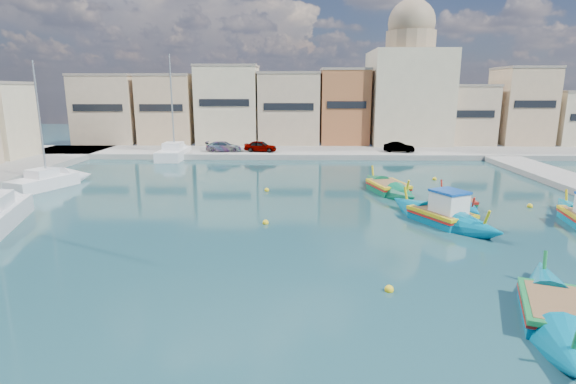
% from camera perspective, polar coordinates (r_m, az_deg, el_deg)
% --- Properties ---
extents(ground, '(160.00, 160.00, 0.00)m').
position_cam_1_polar(ground, '(23.20, 12.61, -6.76)').
color(ground, '#133639').
rests_on(ground, ground).
extents(north_quay, '(80.00, 8.00, 0.60)m').
position_cam_1_polar(north_quay, '(54.11, 6.10, 4.99)').
color(north_quay, gray).
rests_on(north_quay, ground).
extents(north_townhouses, '(83.20, 7.87, 10.19)m').
position_cam_1_polar(north_townhouses, '(61.87, 11.91, 10.15)').
color(north_townhouses, tan).
rests_on(north_townhouses, ground).
extents(church_block, '(10.00, 10.00, 19.10)m').
position_cam_1_polar(church_block, '(63.12, 14.99, 13.14)').
color(church_block, beige).
rests_on(church_block, ground).
extents(parked_cars, '(24.27, 2.08, 1.27)m').
position_cam_1_polar(parked_cars, '(52.36, -1.14, 5.80)').
color(parked_cars, '#4C1919').
rests_on(parked_cars, north_quay).
extents(luzzu_blue_cabin, '(6.00, 8.78, 3.12)m').
position_cam_1_polar(luzzu_blue_cabin, '(27.93, 18.95, -2.97)').
color(luzzu_blue_cabin, '#007399').
rests_on(luzzu_blue_cabin, ground).
extents(luzzu_cyan_mid, '(2.14, 7.59, 2.22)m').
position_cam_1_polar(luzzu_cyan_mid, '(32.27, 20.47, -1.27)').
color(luzzu_cyan_mid, '#0070A2').
rests_on(luzzu_cyan_mid, ground).
extents(luzzu_green, '(4.17, 8.81, 2.69)m').
position_cam_1_polar(luzzu_green, '(35.10, 12.60, 0.43)').
color(luzzu_green, '#0A6E47').
rests_on(luzzu_green, ground).
extents(luzzu_blue_south, '(4.99, 8.84, 2.52)m').
position_cam_1_polar(luzzu_blue_south, '(18.19, 30.76, -13.11)').
color(luzzu_blue_south, '#00749B').
rests_on(luzzu_blue_south, ground).
extents(yacht_north, '(2.68, 9.28, 12.37)m').
position_cam_1_polar(yacht_north, '(54.43, -13.78, 4.94)').
color(yacht_north, white).
rests_on(yacht_north, ground).
extents(yacht_midnorth, '(4.78, 7.79, 10.62)m').
position_cam_1_polar(yacht_midnorth, '(41.46, -26.96, 1.40)').
color(yacht_midnorth, white).
rests_on(yacht_midnorth, ground).
extents(yacht_mid, '(5.37, 10.34, 12.60)m').
position_cam_1_polar(yacht_mid, '(32.66, -32.42, -1.86)').
color(yacht_mid, white).
rests_on(yacht_mid, ground).
extents(mooring_buoys, '(19.16, 22.60, 0.36)m').
position_cam_1_polar(mooring_buoys, '(30.02, 15.41, -2.24)').
color(mooring_buoys, yellow).
rests_on(mooring_buoys, ground).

